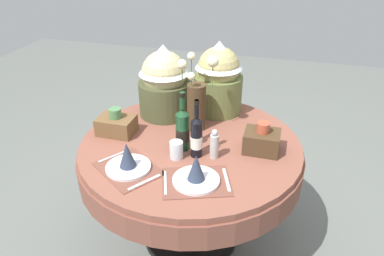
{
  "coord_description": "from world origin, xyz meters",
  "views": [
    {
      "loc": [
        0.52,
        -1.81,
        1.91
      ],
      "look_at": [
        0.0,
        0.03,
        0.84
      ],
      "focal_mm": 34.73,
      "sensor_mm": 36.0,
      "label": 1
    }
  ],
  "objects_px": {
    "flower_vase": "(197,100)",
    "gift_tub_back_centre": "(218,75)",
    "place_setting_right": "(196,174)",
    "pepper_mill": "(214,145)",
    "woven_basket_side_left": "(116,124)",
    "gift_tub_back_left": "(164,79)",
    "tumbler_near_right": "(176,150)",
    "dining_table": "(191,160)",
    "wine_bottle_left": "(196,136)",
    "woven_basket_side_right": "(262,140)",
    "place_setting_left": "(128,162)",
    "wine_bottle_centre": "(183,129)"
  },
  "relations": [
    {
      "from": "place_setting_left",
      "to": "wine_bottle_centre",
      "type": "xyz_separation_m",
      "value": [
        0.22,
        0.28,
        0.08
      ]
    },
    {
      "from": "flower_vase",
      "to": "wine_bottle_centre",
      "type": "height_order",
      "value": "flower_vase"
    },
    {
      "from": "place_setting_right",
      "to": "tumbler_near_right",
      "type": "distance_m",
      "value": 0.25
    },
    {
      "from": "place_setting_right",
      "to": "gift_tub_back_left",
      "type": "bearing_deg",
      "value": 120.63
    },
    {
      "from": "woven_basket_side_left",
      "to": "place_setting_left",
      "type": "bearing_deg",
      "value": -55.93
    },
    {
      "from": "wine_bottle_centre",
      "to": "woven_basket_side_right",
      "type": "relative_size",
      "value": 1.78
    },
    {
      "from": "gift_tub_back_left",
      "to": "place_setting_right",
      "type": "bearing_deg",
      "value": -59.37
    },
    {
      "from": "wine_bottle_centre",
      "to": "pepper_mill",
      "type": "bearing_deg",
      "value": -12.18
    },
    {
      "from": "dining_table",
      "to": "pepper_mill",
      "type": "bearing_deg",
      "value": -34.66
    },
    {
      "from": "wine_bottle_centre",
      "to": "woven_basket_side_left",
      "type": "height_order",
      "value": "wine_bottle_centre"
    },
    {
      "from": "tumbler_near_right",
      "to": "gift_tub_back_centre",
      "type": "relative_size",
      "value": 0.21
    },
    {
      "from": "flower_vase",
      "to": "gift_tub_back_centre",
      "type": "xyz_separation_m",
      "value": [
        0.07,
        0.28,
        0.07
      ]
    },
    {
      "from": "gift_tub_back_centre",
      "to": "dining_table",
      "type": "bearing_deg",
      "value": -97.48
    },
    {
      "from": "place_setting_right",
      "to": "woven_basket_side_right",
      "type": "bearing_deg",
      "value": 53.97
    },
    {
      "from": "gift_tub_back_centre",
      "to": "flower_vase",
      "type": "bearing_deg",
      "value": -104.65
    },
    {
      "from": "wine_bottle_centre",
      "to": "gift_tub_back_left",
      "type": "relative_size",
      "value": 0.73
    },
    {
      "from": "woven_basket_side_right",
      "to": "flower_vase",
      "type": "bearing_deg",
      "value": 159.76
    },
    {
      "from": "gift_tub_back_centre",
      "to": "tumbler_near_right",
      "type": "bearing_deg",
      "value": -98.11
    },
    {
      "from": "flower_vase",
      "to": "gift_tub_back_left",
      "type": "bearing_deg",
      "value": 151.89
    },
    {
      "from": "wine_bottle_left",
      "to": "tumbler_near_right",
      "type": "relative_size",
      "value": 3.39
    },
    {
      "from": "tumbler_near_right",
      "to": "pepper_mill",
      "type": "height_order",
      "value": "pepper_mill"
    },
    {
      "from": "dining_table",
      "to": "wine_bottle_centre",
      "type": "relative_size",
      "value": 3.8
    },
    {
      "from": "gift_tub_back_left",
      "to": "gift_tub_back_centre",
      "type": "height_order",
      "value": "gift_tub_back_centre"
    },
    {
      "from": "flower_vase",
      "to": "woven_basket_side_left",
      "type": "distance_m",
      "value": 0.51
    },
    {
      "from": "wine_bottle_centre",
      "to": "place_setting_right",
      "type": "bearing_deg",
      "value": -61.13
    },
    {
      "from": "dining_table",
      "to": "flower_vase",
      "type": "height_order",
      "value": "flower_vase"
    },
    {
      "from": "dining_table",
      "to": "gift_tub_back_centre",
      "type": "bearing_deg",
      "value": 82.52
    },
    {
      "from": "place_setting_right",
      "to": "flower_vase",
      "type": "xyz_separation_m",
      "value": [
        -0.15,
        0.54,
        0.15
      ]
    },
    {
      "from": "pepper_mill",
      "to": "dining_table",
      "type": "bearing_deg",
      "value": 145.34
    },
    {
      "from": "tumbler_near_right",
      "to": "woven_basket_side_right",
      "type": "relative_size",
      "value": 0.51
    },
    {
      "from": "place_setting_left",
      "to": "dining_table",
      "type": "bearing_deg",
      "value": 55.46
    },
    {
      "from": "pepper_mill",
      "to": "woven_basket_side_left",
      "type": "xyz_separation_m",
      "value": [
        -0.64,
        0.1,
        -0.02
      ]
    },
    {
      "from": "woven_basket_side_left",
      "to": "dining_table",
      "type": "bearing_deg",
      "value": 1.9
    },
    {
      "from": "place_setting_left",
      "to": "woven_basket_side_right",
      "type": "relative_size",
      "value": 2.16
    },
    {
      "from": "place_setting_left",
      "to": "woven_basket_side_right",
      "type": "bearing_deg",
      "value": 29.81
    },
    {
      "from": "gift_tub_back_centre",
      "to": "woven_basket_side_left",
      "type": "relative_size",
      "value": 2.23
    },
    {
      "from": "pepper_mill",
      "to": "gift_tub_back_left",
      "type": "relative_size",
      "value": 0.37
    },
    {
      "from": "wine_bottle_centre",
      "to": "gift_tub_back_centre",
      "type": "xyz_separation_m",
      "value": [
        0.09,
        0.54,
        0.13
      ]
    },
    {
      "from": "tumbler_near_right",
      "to": "gift_tub_back_left",
      "type": "bearing_deg",
      "value": 115.76
    },
    {
      "from": "gift_tub_back_centre",
      "to": "gift_tub_back_left",
      "type": "bearing_deg",
      "value": -156.31
    },
    {
      "from": "woven_basket_side_left",
      "to": "wine_bottle_centre",
      "type": "bearing_deg",
      "value": -7.65
    },
    {
      "from": "woven_basket_side_right",
      "to": "place_setting_left",
      "type": "bearing_deg",
      "value": -150.19
    },
    {
      "from": "flower_vase",
      "to": "gift_tub_back_centre",
      "type": "height_order",
      "value": "gift_tub_back_centre"
    },
    {
      "from": "flower_vase",
      "to": "tumbler_near_right",
      "type": "xyz_separation_m",
      "value": [
        -0.02,
        -0.36,
        -0.14
      ]
    },
    {
      "from": "gift_tub_back_left",
      "to": "dining_table",
      "type": "bearing_deg",
      "value": -49.73
    },
    {
      "from": "dining_table",
      "to": "place_setting_right",
      "type": "relative_size",
      "value": 3.27
    },
    {
      "from": "dining_table",
      "to": "woven_basket_side_right",
      "type": "bearing_deg",
      "value": 3.28
    },
    {
      "from": "place_setting_right",
      "to": "gift_tub_back_left",
      "type": "height_order",
      "value": "gift_tub_back_left"
    },
    {
      "from": "wine_bottle_left",
      "to": "gift_tub_back_left",
      "type": "bearing_deg",
      "value": 127.37
    },
    {
      "from": "woven_basket_side_left",
      "to": "woven_basket_side_right",
      "type": "bearing_deg",
      "value": 2.55
    }
  ]
}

